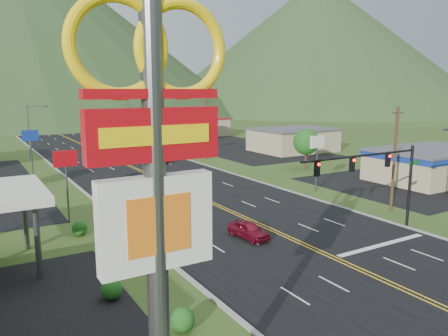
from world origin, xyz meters
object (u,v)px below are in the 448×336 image
streetlight_west (31,128)px  car_red_far (162,158)px  car_red_near (249,230)px  pylon_sign (155,176)px  car_dark_mid (141,182)px  traffic_signal (379,170)px

streetlight_west → car_red_far: 22.91m
streetlight_west → car_red_far: streetlight_west is taller
car_red_near → car_red_far: car_red_far is taller
pylon_sign → streetlight_west: size_ratio=1.56×
car_red_near → car_dark_mid: (-0.91, 21.52, 0.00)m
traffic_signal → streetlight_west: bearing=108.0°
traffic_signal → car_red_far: bearing=91.1°
pylon_sign → car_red_near: pylon_sign is taller
traffic_signal → car_red_far: 41.98m
pylon_sign → traffic_signal: (23.48, 12.00, -3.97)m
pylon_sign → car_red_near: bearing=49.2°
pylon_sign → streetlight_west: 68.33m
pylon_sign → streetlight_west: bearing=85.5°
pylon_sign → car_red_far: pylon_sign is taller
streetlight_west → car_red_near: size_ratio=2.31×
car_red_near → car_dark_mid: car_dark_mid is taller
car_red_far → pylon_sign: bearing=76.8°
traffic_signal → car_dark_mid: bearing=111.3°
car_dark_mid → car_red_far: bearing=49.9°
streetlight_west → pylon_sign: bearing=-94.5°
pylon_sign → car_dark_mid: (13.33, 37.99, -8.63)m
car_dark_mid → car_red_far: (9.36, 15.73, 0.09)m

